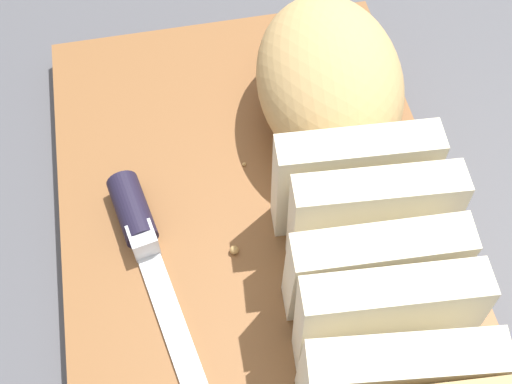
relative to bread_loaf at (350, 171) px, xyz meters
The scene contains 8 objects.
ground_plane 0.10m from the bread_loaf, 96.23° to the right, with size 3.00×3.00×0.00m, color #4C4C51.
cutting_board 0.09m from the bread_loaf, 96.23° to the right, with size 0.42×0.30×0.02m, color brown.
bread_loaf is the anchor object (origin of this frame).
bread_knife 0.16m from the bread_loaf, 88.70° to the right, with size 0.24×0.06×0.02m.
crumb_near_knife 0.10m from the bread_loaf, 76.04° to the right, with size 0.01×0.01×0.01m, color tan.
crumb_near_loaf 0.09m from the bread_loaf, 129.64° to the right, with size 0.00×0.00×0.00m, color tan.
crumb_stray_left 0.05m from the bread_loaf, 161.92° to the left, with size 0.01×0.01×0.01m, color tan.
crumb_stray_right 0.08m from the bread_loaf, 139.30° to the right, with size 0.01×0.01×0.01m, color tan.
Camera 1 is at (0.25, -0.05, 0.46)m, focal length 46.56 mm.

